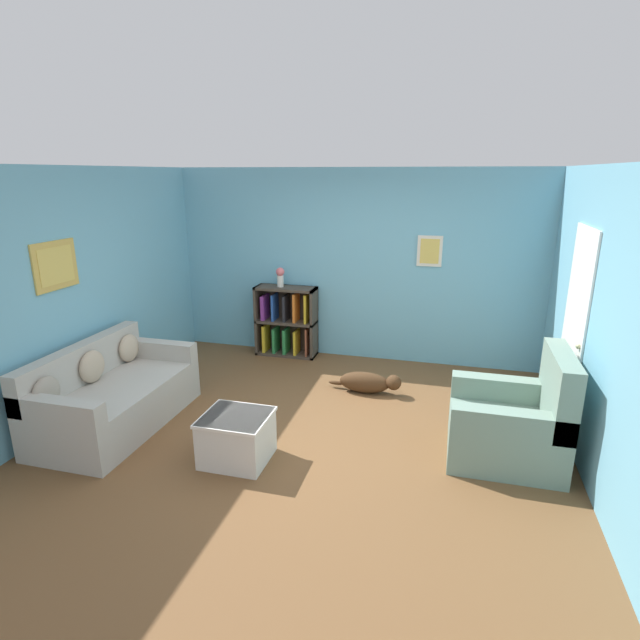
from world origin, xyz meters
The scene contains 10 objects.
ground_plane centered at (0.00, 0.00, 0.00)m, with size 14.00×14.00×0.00m, color brown.
wall_back centered at (0.00, 2.25, 1.30)m, with size 5.60×0.13×2.60m.
wall_left centered at (-2.55, 0.00, 1.30)m, with size 0.13×5.00×2.60m.
wall_right centered at (2.55, 0.02, 1.29)m, with size 0.16×5.00×2.60m.
couch centered at (-2.00, -0.42, 0.31)m, with size 0.92×1.76×0.85m.
bookshelf centered at (-0.94, 2.04, 0.48)m, with size 0.86×0.33×1.00m.
recliner_chair centered at (1.94, -0.03, 0.35)m, with size 0.98×0.91×1.04m.
coffee_table centered at (-0.48, -0.73, 0.23)m, with size 0.60×0.55×0.44m.
dog centered at (0.43, 1.02, 0.13)m, with size 0.89×0.23×0.25m.
vase centered at (-1.00, 2.02, 1.15)m, with size 0.12×0.12×0.27m.
Camera 1 is at (1.28, -4.42, 2.53)m, focal length 28.00 mm.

